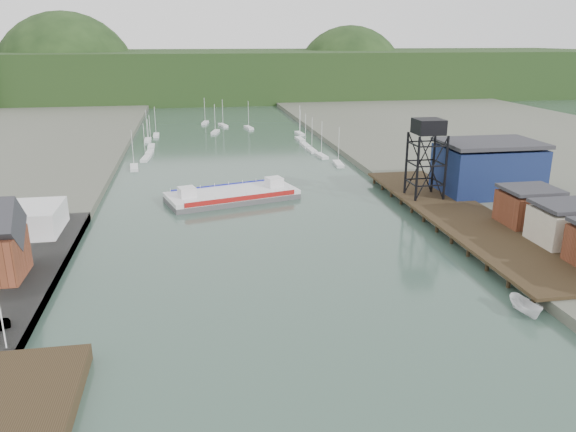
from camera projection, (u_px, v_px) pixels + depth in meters
name	position (u px, v px, depth m)	size (l,w,h in m)	color
ground	(324.00, 383.00, 57.29)	(600.00, 600.00, 0.00)	#2B4337
west_stage	(21.00, 406.00, 52.29)	(10.00, 18.00, 1.80)	black
east_pier	(461.00, 215.00, 104.98)	(14.00, 70.00, 2.45)	black
white_shed	(6.00, 220.00, 95.87)	(18.00, 12.00, 4.50)	silver
lift_tower	(428.00, 131.00, 112.67)	(6.50, 6.50, 16.00)	black
blue_shed	(488.00, 168.00, 119.60)	(20.50, 14.50, 11.30)	#0E153E
marina_sailboats	(228.00, 142.00, 187.15)	(57.71, 92.65, 0.90)	silver
distant_hills	(202.00, 78.00, 336.31)	(500.00, 120.00, 80.00)	black
chain_ferry	(232.00, 195.00, 121.37)	(29.63, 18.14, 3.98)	#4C4B4E
motorboat	(526.00, 307.00, 71.05)	(2.12, 5.65, 2.18)	silver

